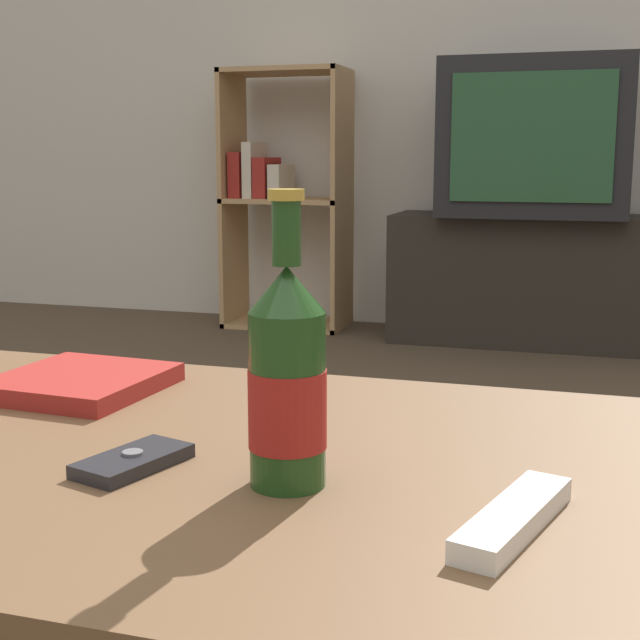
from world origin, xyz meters
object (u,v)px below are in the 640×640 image
Objects in this scene: television at (536,139)px; table_book at (80,382)px; cell_phone at (133,461)px; remote_control at (514,518)px; beer_bottle at (287,381)px; bookshelf at (280,194)px; tv_stand at (530,280)px.

table_book is (-0.40, -2.58, -0.36)m from television.
cell_phone is 0.70× the size of remote_control.
beer_bottle is at bearing -90.68° from television.
bookshelf is at bearing 123.33° from cell_phone.
beer_bottle is at bearing -70.27° from bookshelf.
television is 2.83m from beer_bottle.
remote_control is 0.85× the size of table_book.
bookshelf reaches higher than remote_control.
cell_phone is (-0.19, -2.83, 0.18)m from tv_stand.
cell_phone is at bearing -170.67° from remote_control.
remote_control is (0.18, -2.87, 0.19)m from tv_stand.
remote_control is at bearing -11.54° from beer_bottle.
television is at bearing -3.09° from bookshelf.
table_book reaches higher than cell_phone.
cell_phone is (0.87, -2.88, -0.14)m from bookshelf.
television is 5.38× the size of cell_phone.
tv_stand is 2.63m from table_book.
cell_phone is at bearing -73.16° from bookshelf.
remote_control is (1.24, -2.92, -0.13)m from bookshelf.
bookshelf is 3.99× the size of beer_bottle.
table_book is (-0.21, 0.24, 0.00)m from cell_phone.
bookshelf is at bearing 107.90° from table_book.
television is 2.85m from cell_phone.
table_book is at bearing -98.82° from television.
beer_bottle reaches higher than tv_stand.
television reaches higher than table_book.
beer_bottle is (-0.03, -2.82, 0.28)m from tv_stand.
tv_stand reaches higher than cell_phone.
beer_bottle is (1.03, -2.88, -0.04)m from bookshelf.
tv_stand is 2.84m from cell_phone.
television reaches higher than cell_phone.
bookshelf is 8.47× the size of cell_phone.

